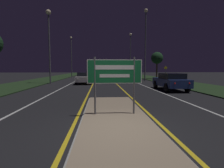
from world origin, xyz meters
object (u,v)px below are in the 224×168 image
Objects in this scene: streetlight_left_near at (49,33)px; car_receding_3 at (122,72)px; highway_sign at (115,74)px; streetlight_right_near at (146,35)px; car_approaching_1 at (91,73)px; car_approaching_2 at (93,72)px; car_receding_0 at (171,81)px; car_receding_1 at (119,75)px; warning_sign at (166,71)px; streetlight_left_far at (71,53)px; car_approaching_0 at (84,78)px; streetlight_right_far at (130,48)px; car_receding_2 at (114,74)px.

car_receding_3 is (12.32, 27.19, -5.28)m from streetlight_left_near.
highway_sign is 0.54× the size of car_receding_3.
streetlight_right_near reaches higher than car_approaching_1.
car_approaching_1 reaches higher than car_approaching_2.
car_receding_1 is (-2.96, 13.91, 0.03)m from car_receding_0.
car_receding_0 is at bearing -109.15° from warning_sign.
streetlight_right_near is at bearing -41.98° from streetlight_left_far.
streetlight_left_far reaches higher than car_approaching_1.
car_approaching_1 is at bearing -90.02° from car_approaching_2.
streetlight_right_near reaches higher than car_approaching_0.
car_approaching_1 is 15.97m from warning_sign.
car_receding_3 is at bearing 95.98° from streetlight_right_far.
streetlight_left_near is at bearing -142.93° from car_receding_1.
streetlight_right_far is at bearing 88.91° from streetlight_right_near.
car_receding_1 is 0.94× the size of car_approaching_1.
car_approaching_2 is at bearing 82.08° from streetlight_left_near.
streetlight_left_far is 14.11m from car_approaching_2.
highway_sign reaches higher than car_receding_1.
streetlight_left_far is 5.92m from car_approaching_1.
streetlight_left_far reaches higher than car_receding_3.
streetlight_left_far is at bearing 117.71° from car_receding_0.
streetlight_right_far reaches higher than car_approaching_0.
streetlight_right_near is 2.46× the size of car_approaching_1.
car_receding_1 is 7.63m from warning_sign.
car_approaching_1 is at bearing 165.13° from car_receding_2.
car_approaching_0 is (-4.88, -14.64, -0.07)m from car_receding_2.
highway_sign is 0.51× the size of car_approaching_1.
streetlight_left_far is 1.81× the size of car_approaching_2.
warning_sign is at bearing -4.35° from car_receding_1.
car_receding_2 reaches higher than car_approaching_0.
car_approaching_2 is (4.03, 12.80, -4.38)m from streetlight_left_far.
car_receding_1 is at bearing -60.28° from car_approaching_1.
highway_sign reaches higher than car_approaching_0.
highway_sign reaches higher than warning_sign.
car_receding_2 is at bearing 111.01° from streetlight_right_near.
streetlight_left_far is 26.47m from car_receding_0.
highway_sign is 29.73m from car_receding_2.
streetlight_right_far reaches higher than car_receding_1.
car_receding_1 is at bearing 83.33° from highway_sign.
car_approaching_2 is (-8.11, 35.91, -0.02)m from car_receding_0.
highway_sign reaches higher than car_approaching_1.
car_approaching_0 is (-5.06, -6.93, -0.08)m from car_receding_1.
warning_sign is at bearing -30.26° from streetlight_left_far.
car_receding_1 is 0.93× the size of car_receding_2.
car_approaching_2 is (-8.29, 1.74, 0.00)m from car_receding_3.
streetlight_right_far is 2.13× the size of car_approaching_2.
streetlight_right_far is (13.15, 3.18, 1.41)m from streetlight_left_far.
streetlight_right_far is at bearing 87.80° from car_receding_0.
car_receding_0 is at bearing -62.29° from streetlight_left_far.
warning_sign reaches higher than car_approaching_2.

